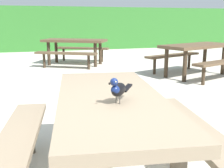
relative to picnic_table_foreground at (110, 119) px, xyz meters
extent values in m
cube|color=#2D6B28|center=(-0.02, 10.70, 0.37)|extent=(28.00, 1.33, 1.85)
cube|color=#84725B|center=(0.00, 0.00, 0.15)|extent=(1.03, 1.89, 0.07)
cylinder|color=brown|center=(-0.16, 0.73, -0.22)|extent=(0.09, 0.09, 0.67)
cylinder|color=brown|center=(0.37, 0.65, -0.22)|extent=(0.09, 0.09, 0.67)
cube|color=#84725B|center=(-0.69, 0.11, -0.14)|extent=(0.54, 1.73, 0.05)
cylinder|color=brown|center=(-0.59, 0.74, -0.36)|extent=(0.07, 0.07, 0.39)
cube|color=#84725B|center=(0.69, -0.11, -0.14)|extent=(0.54, 1.73, 0.05)
cylinder|color=brown|center=(0.79, 0.53, -0.36)|extent=(0.07, 0.07, 0.39)
ellipsoid|color=black|center=(-0.01, -0.21, 0.28)|extent=(0.16, 0.15, 0.09)
ellipsoid|color=navy|center=(-0.04, -0.24, 0.29)|extent=(0.09, 0.09, 0.06)
sphere|color=navy|center=(-0.05, -0.25, 0.34)|extent=(0.05, 0.05, 0.05)
sphere|color=#EAE08C|center=(-0.05, -0.28, 0.35)|extent=(0.01, 0.01, 0.01)
sphere|color=#EAE08C|center=(-0.07, -0.25, 0.35)|extent=(0.01, 0.01, 0.01)
cone|color=black|center=(-0.08, -0.28, 0.34)|extent=(0.03, 0.03, 0.02)
cube|color=black|center=(0.08, -0.13, 0.27)|extent=(0.10, 0.09, 0.04)
cylinder|color=#47423D|center=(0.00, -0.23, 0.21)|extent=(0.01, 0.01, 0.05)
cylinder|color=#47423D|center=(-0.02, -0.21, 0.21)|extent=(0.01, 0.01, 0.05)
cube|color=brown|center=(3.17, 3.64, 0.15)|extent=(1.95, 1.30, 0.07)
cylinder|color=#382B1D|center=(3.92, 3.62, -0.22)|extent=(0.09, 0.09, 0.67)
cylinder|color=#382B1D|center=(3.75, 4.12, -0.22)|extent=(0.09, 0.09, 0.67)
cylinder|color=#382B1D|center=(2.59, 3.17, -0.22)|extent=(0.09, 0.09, 0.67)
cylinder|color=#382B1D|center=(2.42, 3.67, -0.22)|extent=(0.09, 0.09, 0.67)
cube|color=brown|center=(3.40, 2.98, -0.14)|extent=(1.71, 0.81, 0.05)
cylinder|color=#382B1D|center=(2.79, 2.77, -0.36)|extent=(0.07, 0.07, 0.39)
cube|color=brown|center=(2.95, 4.31, -0.14)|extent=(1.71, 0.81, 0.05)
cylinder|color=#382B1D|center=(3.55, 4.51, -0.36)|extent=(0.07, 0.07, 0.39)
cylinder|color=#382B1D|center=(2.34, 4.10, -0.36)|extent=(0.07, 0.07, 0.39)
cube|color=brown|center=(0.74, 6.15, 0.15)|extent=(1.94, 1.55, 0.07)
cylinder|color=#382B1D|center=(1.22, 5.57, -0.22)|extent=(0.09, 0.09, 0.67)
cylinder|color=#382B1D|center=(1.49, 6.03, -0.22)|extent=(0.09, 0.09, 0.67)
cylinder|color=#382B1D|center=(0.00, 6.26, -0.22)|extent=(0.09, 0.09, 0.67)
cylinder|color=#382B1D|center=(0.26, 6.72, -0.22)|extent=(0.09, 0.09, 0.67)
cube|color=brown|center=(0.40, 5.54, -0.14)|extent=(1.63, 1.09, 0.05)
cylinder|color=#382B1D|center=(0.96, 5.22, -0.36)|extent=(0.07, 0.07, 0.39)
cylinder|color=#382B1D|center=(-0.16, 5.85, -0.36)|extent=(0.07, 0.07, 0.39)
cube|color=brown|center=(1.09, 6.76, -0.14)|extent=(1.63, 1.09, 0.05)
cylinder|color=#382B1D|center=(1.65, 6.44, -0.36)|extent=(0.07, 0.07, 0.39)
cylinder|color=#382B1D|center=(0.53, 7.07, -0.36)|extent=(0.07, 0.07, 0.39)
camera|label=1|loc=(-0.56, -1.89, 0.73)|focal=44.09mm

